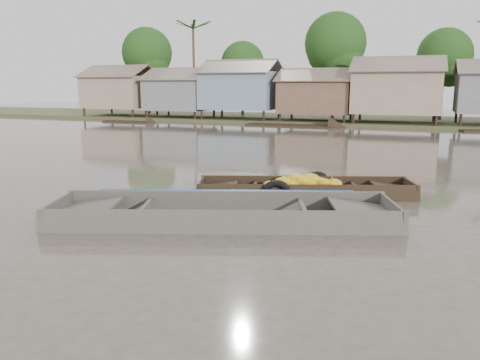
% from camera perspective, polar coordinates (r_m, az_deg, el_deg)
% --- Properties ---
extents(ground, '(120.00, 120.00, 0.00)m').
position_cam_1_polar(ground, '(11.05, -1.21, -5.40)').
color(ground, '#4B4139').
rests_on(ground, ground).
extents(riverbank, '(120.00, 12.47, 10.22)m').
position_cam_1_polar(riverbank, '(41.71, 19.42, 10.72)').
color(riverbank, '#384723').
rests_on(riverbank, ground).
extents(banana_boat, '(6.44, 3.43, 0.90)m').
position_cam_1_polar(banana_boat, '(13.95, 7.52, -1.06)').
color(banana_boat, black).
rests_on(banana_boat, ground).
extents(viewer_boat, '(8.41, 4.66, 0.66)m').
position_cam_1_polar(viewer_boat, '(11.30, -1.85, -4.62)').
color(viewer_boat, '#413C37').
rests_on(viewer_boat, ground).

